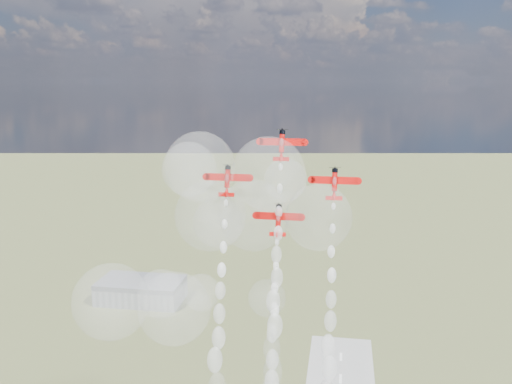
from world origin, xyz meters
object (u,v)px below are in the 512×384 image
object	(u,v)px
hangar	(141,290)
plane_right	(334,183)
plane_lead	(282,145)
plane_left	(227,180)
plane_slot	(278,219)

from	to	relation	value
hangar	plane_right	world-z (taller)	plane_right
plane_lead	hangar	bearing A→B (deg)	122.72
hangar	plane_right	size ratio (longest dim) A/B	4.47
plane_left	plane_slot	size ratio (longest dim) A/B	1.00
plane_slot	plane_lead	bearing A→B (deg)	90.00
plane_lead	plane_slot	size ratio (longest dim) A/B	1.00
hangar	plane_slot	xyz separation A→B (m)	(102.88, -165.99, 90.79)
plane_right	plane_slot	distance (m)	16.17
plane_right	plane_left	bearing A→B (deg)	180.00
plane_lead	plane_right	bearing A→B (deg)	-12.51
plane_lead	plane_slot	world-z (taller)	plane_lead
hangar	plane_left	size ratio (longest dim) A/B	4.47
plane_left	plane_right	bearing A→B (deg)	0.00
hangar	plane_slot	bearing A→B (deg)	-58.21
hangar	plane_left	world-z (taller)	plane_left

